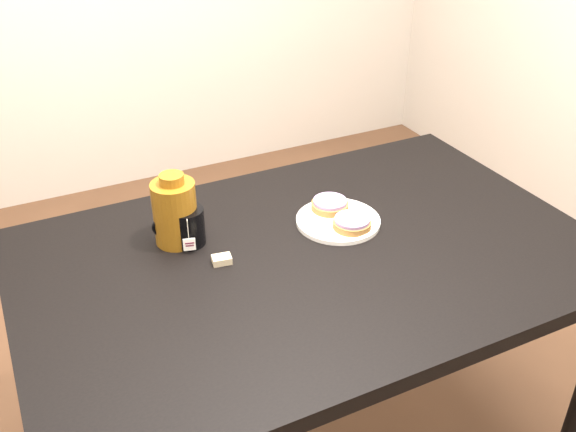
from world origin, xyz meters
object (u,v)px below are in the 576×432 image
(mug, at_px, (186,226))
(bagel_back, at_px, (330,205))
(bagel_package, at_px, (175,211))
(bagel_front, at_px, (352,223))
(plate, at_px, (338,220))
(table, at_px, (311,279))
(teabag_pouch, at_px, (222,260))

(mug, bearing_deg, bagel_back, 10.52)
(bagel_back, height_order, mug, mug)
(bagel_package, bearing_deg, bagel_back, -6.78)
(bagel_back, distance_m, bagel_front, 0.11)
(plate, bearing_deg, bagel_front, -78.39)
(mug, bearing_deg, table, -19.12)
(bagel_package, bearing_deg, bagel_front, -20.59)
(plate, height_order, bagel_back, bagel_back)
(plate, distance_m, teabag_pouch, 0.34)
(bagel_front, height_order, mug, mug)
(table, xyz_separation_m, mug, (-0.26, 0.17, 0.13))
(table, distance_m, bagel_front, 0.18)
(mug, height_order, bagel_package, bagel_package)
(table, relative_size, plate, 6.35)
(teabag_pouch, distance_m, bagel_package, 0.17)
(table, distance_m, teabag_pouch, 0.24)
(mug, bearing_deg, plate, 2.33)
(plate, xyz_separation_m, bagel_package, (-0.40, 0.10, 0.08))
(bagel_back, bearing_deg, bagel_front, -87.66)
(bagel_back, relative_size, teabag_pouch, 3.02)
(table, relative_size, mug, 10.20)
(plate, height_order, mug, mug)
(teabag_pouch, bearing_deg, bagel_front, -2.70)
(bagel_front, height_order, bagel_package, bagel_package)
(plate, xyz_separation_m, bagel_front, (0.01, -0.05, 0.02))
(teabag_pouch, bearing_deg, bagel_back, 14.65)
(plate, xyz_separation_m, mug, (-0.38, 0.08, 0.04))
(bagel_back, bearing_deg, mug, 175.79)
(bagel_front, bearing_deg, plate, 101.61)
(bagel_back, relative_size, mug, 0.99)
(teabag_pouch, height_order, bagel_package, bagel_package)
(table, xyz_separation_m, bagel_front, (0.14, 0.04, 0.11))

